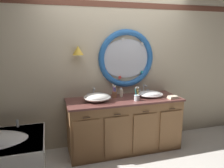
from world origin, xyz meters
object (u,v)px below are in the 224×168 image
Objects in this scene: sink_basin_right at (150,94)px; toothbrush_holder_left at (114,94)px; toothbrush_holder_right at (137,97)px; sink_basin_left at (97,97)px; soap_dispenser at (121,93)px; folded_hand_towel at (173,97)px.

toothbrush_holder_left reaches higher than sink_basin_right.
toothbrush_holder_right is (0.28, -0.26, -0.01)m from toothbrush_holder_left.
sink_basin_right is (0.89, -0.00, -0.02)m from sink_basin_left.
sink_basin_left is at bearing -157.09° from toothbrush_holder_left.
sink_basin_right is 0.32m from toothbrush_holder_right.
soap_dispenser is 0.83m from folded_hand_towel.
sink_basin_right is at bearing 23.39° from toothbrush_holder_right.
toothbrush_holder_left and toothbrush_holder_right have the same top height.
sink_basin_left is 2.65× the size of soap_dispenser.
toothbrush_holder_right is 0.33m from soap_dispenser.
soap_dispenser is (0.13, 0.03, 0.01)m from toothbrush_holder_left.
soap_dispenser is (-0.15, 0.29, 0.02)m from toothbrush_holder_right.
sink_basin_right is at bearing -0.00° from sink_basin_left.
soap_dispenser is at bearing 160.25° from sink_basin_right.
toothbrush_holder_right reaches higher than sink_basin_left.
folded_hand_towel is at bearing -24.19° from soap_dispenser.
folded_hand_towel is (0.88, -0.31, -0.04)m from toothbrush_holder_left.
toothbrush_holder_left is at bearing 167.03° from sink_basin_right.
folded_hand_towel is at bearing -30.16° from sink_basin_right.
sink_basin_left is at bearing -159.84° from soap_dispenser.
toothbrush_holder_right is (0.59, -0.13, -0.02)m from sink_basin_left.
soap_dispenser is at bearing 118.04° from toothbrush_holder_right.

